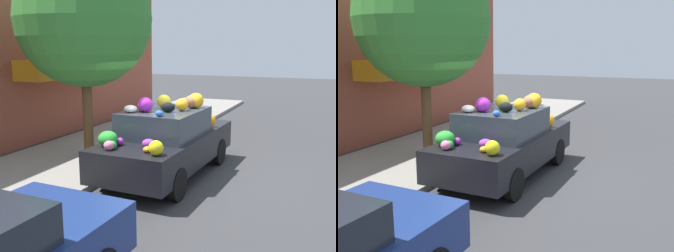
% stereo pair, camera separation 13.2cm
% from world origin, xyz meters
% --- Properties ---
extents(ground_plane, '(60.00, 60.00, 0.00)m').
position_xyz_m(ground_plane, '(0.00, 0.00, 0.00)').
color(ground_plane, '#38383A').
extents(sidewalk_curb, '(24.00, 3.20, 0.13)m').
position_xyz_m(sidewalk_curb, '(0.00, 2.70, 0.07)').
color(sidewalk_curb, gray).
rests_on(sidewalk_curb, ground).
extents(building_facade, '(18.00, 1.20, 5.51)m').
position_xyz_m(building_facade, '(0.13, 4.92, 2.72)').
color(building_facade, '#9E4C38').
rests_on(building_facade, ground).
extents(street_tree, '(3.15, 3.15, 4.89)m').
position_xyz_m(street_tree, '(0.11, 2.25, 3.44)').
color(street_tree, brown).
rests_on(street_tree, sidewalk_curb).
extents(fire_hydrant, '(0.20, 0.20, 0.70)m').
position_xyz_m(fire_hydrant, '(1.63, 1.47, 0.48)').
color(fire_hydrant, red).
rests_on(fire_hydrant, sidewalk_curb).
extents(art_car, '(4.14, 1.80, 1.83)m').
position_xyz_m(art_car, '(-0.05, 0.09, 0.79)').
color(art_car, black).
rests_on(art_car, ground).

